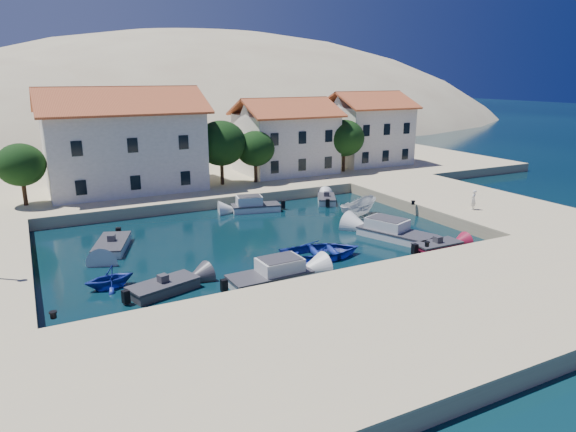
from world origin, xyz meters
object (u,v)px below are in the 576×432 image
object	(u,v)px
building_left	(123,138)
building_right	(367,127)
rowboat_south	(321,257)
building_mid	(285,135)
boat_east	(358,217)
cabin_cruiser_east	(396,232)
cabin_cruiser_south	(270,275)
pedestrian	(473,200)

from	to	relation	value
building_left	building_right	bearing A→B (deg)	3.81
building_right	rowboat_south	size ratio (longest dim) A/B	1.74
building_mid	boat_east	world-z (taller)	building_mid
cabin_cruiser_east	boat_east	xyz separation A→B (m)	(1.00, 6.34, -0.48)
cabin_cruiser_south	rowboat_south	distance (m)	5.52
rowboat_south	boat_east	size ratio (longest dim) A/B	1.22
rowboat_south	building_right	bearing A→B (deg)	-29.08
rowboat_south	cabin_cruiser_east	distance (m)	7.10
building_right	cabin_cruiser_south	size ratio (longest dim) A/B	1.90
rowboat_south	cabin_cruiser_east	xyz separation A→B (m)	(7.02, 0.94, 0.48)
building_left	boat_east	bearing A→B (deg)	-44.80
boat_east	pedestrian	world-z (taller)	pedestrian
building_mid	cabin_cruiser_south	distance (m)	30.99
building_right	cabin_cruiser_south	world-z (taller)	building_right
building_left	cabin_cruiser_south	bearing A→B (deg)	-82.72
cabin_cruiser_south	rowboat_south	size ratio (longest dim) A/B	0.92
pedestrian	building_right	bearing A→B (deg)	-129.59
boat_east	pedestrian	bearing A→B (deg)	-145.63
cabin_cruiser_east	boat_east	world-z (taller)	cabin_cruiser_east
building_left	boat_east	distance (m)	23.68
cabin_cruiser_east	pedestrian	size ratio (longest dim) A/B	3.67
rowboat_south	boat_east	xyz separation A→B (m)	(8.03, 7.28, 0.00)
rowboat_south	cabin_cruiser_east	world-z (taller)	cabin_cruiser_east
building_mid	boat_east	xyz separation A→B (m)	(-1.73, -17.15, -5.22)
building_right	pedestrian	xyz separation A→B (m)	(-6.06, -23.61, -3.64)
building_left	building_mid	size ratio (longest dim) A/B	1.40
building_left	boat_east	size ratio (longest dim) A/B	3.29
building_right	boat_east	xyz separation A→B (m)	(-13.73, -18.15, -5.47)
boat_east	pedestrian	size ratio (longest dim) A/B	2.70
cabin_cruiser_east	boat_east	size ratio (longest dim) A/B	1.36
building_right	boat_east	world-z (taller)	building_right
building_right	boat_east	distance (m)	23.41
building_left	pedestrian	distance (m)	32.51
boat_east	cabin_cruiser_south	bearing A→B (deg)	106.63
building_right	pedestrian	distance (m)	24.64
building_left	building_right	world-z (taller)	building_left
cabin_cruiser_east	boat_east	distance (m)	6.44
cabin_cruiser_east	building_left	bearing A→B (deg)	12.97
building_left	building_right	size ratio (longest dim) A/B	1.56
building_left	cabin_cruiser_east	bearing A→B (deg)	-55.84
building_right	building_mid	bearing A→B (deg)	-175.24
building_left	pedestrian	size ratio (longest dim) A/B	8.88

